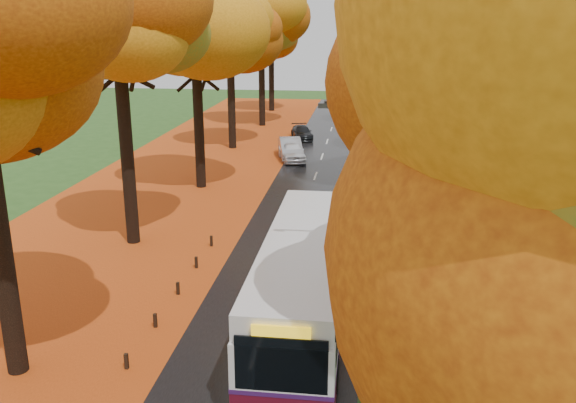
% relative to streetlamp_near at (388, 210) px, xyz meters
% --- Properties ---
extents(road, '(6.50, 90.00, 0.04)m').
position_rel_streetlamp_near_xyz_m(road, '(-3.95, 17.00, -4.69)').
color(road, black).
rests_on(road, ground).
extents(centre_line, '(0.12, 90.00, 0.01)m').
position_rel_streetlamp_near_xyz_m(centre_line, '(-3.95, 17.00, -4.67)').
color(centre_line, silver).
rests_on(centre_line, road).
extents(leaf_verge, '(12.00, 90.00, 0.02)m').
position_rel_streetlamp_near_xyz_m(leaf_verge, '(-12.95, 17.00, -4.70)').
color(leaf_verge, '#98310D').
rests_on(leaf_verge, ground).
extents(leaf_drift, '(0.90, 90.00, 0.01)m').
position_rel_streetlamp_near_xyz_m(leaf_drift, '(-7.00, 17.00, -4.67)').
color(leaf_drift, '#CE5015').
rests_on(leaf_drift, road).
extents(trees_left, '(9.20, 74.00, 13.88)m').
position_rel_streetlamp_near_xyz_m(trees_left, '(-11.13, 19.06, 4.82)').
color(trees_left, black).
rests_on(trees_left, ground).
extents(trees_right, '(9.30, 74.20, 13.96)m').
position_rel_streetlamp_near_xyz_m(trees_right, '(3.24, 18.91, 4.98)').
color(trees_right, black).
rests_on(trees_right, ground).
extents(bollard_row, '(0.11, 23.51, 0.52)m').
position_rel_streetlamp_near_xyz_m(bollard_row, '(-7.65, -3.30, -4.45)').
color(bollard_row, black).
rests_on(bollard_row, ground).
extents(streetlamp_near, '(2.45, 0.18, 8.00)m').
position_rel_streetlamp_near_xyz_m(streetlamp_near, '(0.00, 0.00, 0.00)').
color(streetlamp_near, '#333538').
rests_on(streetlamp_near, ground).
extents(streetlamp_mid, '(2.45, 0.18, 8.00)m').
position_rel_streetlamp_near_xyz_m(streetlamp_mid, '(0.00, 22.00, 0.00)').
color(streetlamp_mid, '#333538').
rests_on(streetlamp_mid, ground).
extents(streetlamp_far, '(2.45, 0.18, 8.00)m').
position_rel_streetlamp_near_xyz_m(streetlamp_far, '(0.00, 44.00, 0.00)').
color(streetlamp_far, '#333538').
rests_on(streetlamp_far, ground).
extents(bus, '(2.73, 11.79, 3.10)m').
position_rel_streetlamp_near_xyz_m(bus, '(-2.63, 1.59, -3.05)').
color(bus, '#560D1D').
rests_on(bus, road).
extents(car_white, '(2.72, 4.33, 1.38)m').
position_rel_streetlamp_near_xyz_m(car_white, '(-6.07, 26.41, -3.99)').
color(car_white, silver).
rests_on(car_white, road).
extents(car_silver, '(2.52, 4.73, 1.48)m').
position_rel_streetlamp_near_xyz_m(car_silver, '(-6.30, 27.31, -3.93)').
color(car_silver, '#94959B').
rests_on(car_silver, road).
extents(car_dark, '(2.49, 4.15, 1.13)m').
position_rel_streetlamp_near_xyz_m(car_dark, '(-6.22, 34.87, -4.11)').
color(car_dark, black).
rests_on(car_dark, road).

